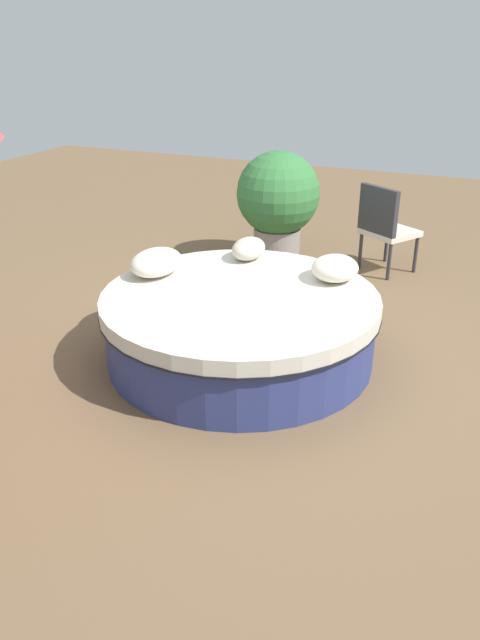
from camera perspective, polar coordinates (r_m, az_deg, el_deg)
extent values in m
plane|color=brown|center=(5.21, 0.00, -3.41)|extent=(16.00, 16.00, 0.00)
cylinder|color=navy|center=(5.11, 0.00, -1.23)|extent=(2.17, 2.17, 0.44)
cylinder|color=black|center=(5.02, 0.00, 1.05)|extent=(2.25, 2.25, 0.02)
cylinder|color=beige|center=(4.99, 0.00, 1.71)|extent=(2.24, 2.24, 0.13)
ellipsoid|color=silver|center=(5.28, 8.70, 4.73)|extent=(0.44, 0.39, 0.21)
ellipsoid|color=beige|center=(5.73, 0.80, 6.57)|extent=(0.41, 0.28, 0.19)
ellipsoid|color=silver|center=(5.40, -7.69, 5.28)|extent=(0.54, 0.40, 0.22)
cylinder|color=#333338|center=(7.52, 13.28, 6.78)|extent=(0.04, 0.04, 0.42)
cylinder|color=#333338|center=(7.25, 15.80, 5.81)|extent=(0.04, 0.04, 0.42)
cylinder|color=#333338|center=(7.23, 10.98, 6.25)|extent=(0.04, 0.04, 0.42)
cylinder|color=#333338|center=(6.95, 13.51, 5.23)|extent=(0.04, 0.04, 0.42)
cube|color=silver|center=(7.16, 13.58, 7.85)|extent=(0.70, 0.71, 0.06)
cube|color=#333338|center=(6.93, 12.55, 9.79)|extent=(0.33, 0.47, 0.50)
cylinder|color=gray|center=(7.37, 3.39, 6.95)|extent=(0.54, 0.54, 0.40)
sphere|color=#387A3D|center=(7.21, 3.52, 11.51)|extent=(0.95, 0.95, 0.95)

